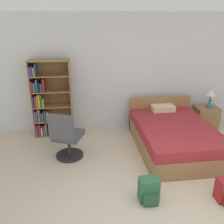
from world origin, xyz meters
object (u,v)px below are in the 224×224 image
(bed, at_px, (173,135))
(water_bottle, at_px, (209,104))
(bookshelf, at_px, (47,101))
(backpack_green, at_px, (149,191))
(office_chair, at_px, (67,138))
(table_lamp, at_px, (211,93))
(nightstand, at_px, (206,117))

(bed, xyz_separation_m, water_bottle, (1.12, 0.77, 0.33))
(water_bottle, bearing_deg, bookshelf, 177.59)
(backpack_green, bearing_deg, bed, 58.70)
(water_bottle, height_order, backpack_green, water_bottle)
(office_chair, bearing_deg, bed, 4.69)
(bed, height_order, table_lamp, table_lamp)
(table_lamp, distance_m, backpack_green, 3.18)
(office_chair, bearing_deg, nightstand, 17.83)
(water_bottle, bearing_deg, office_chair, -163.74)
(bookshelf, bearing_deg, water_bottle, -2.41)
(bed, height_order, nightstand, bed)
(nightstand, height_order, water_bottle, water_bottle)
(office_chair, distance_m, water_bottle, 3.37)
(bed, xyz_separation_m, table_lamp, (1.16, 0.85, 0.57))
(bookshelf, height_order, water_bottle, bookshelf)
(bookshelf, xyz_separation_m, bed, (2.55, -0.92, -0.52))
(bed, bearing_deg, office_chair, -175.31)
(nightstand, bearing_deg, water_bottle, -97.25)
(bed, relative_size, backpack_green, 5.72)
(bed, height_order, water_bottle, bed)
(nightstand, xyz_separation_m, water_bottle, (-0.01, -0.10, 0.35))
(bed, bearing_deg, backpack_green, -121.30)
(bookshelf, relative_size, backpack_green, 4.62)
(bookshelf, distance_m, nightstand, 3.72)
(water_bottle, bearing_deg, nightstand, 82.75)
(nightstand, relative_size, backpack_green, 1.44)
(bed, bearing_deg, water_bottle, 34.42)
(bookshelf, bearing_deg, table_lamp, -1.14)
(bookshelf, distance_m, table_lamp, 3.71)
(nightstand, xyz_separation_m, table_lamp, (0.03, -0.02, 0.59))
(office_chair, relative_size, backpack_green, 2.65)
(office_chair, height_order, water_bottle, office_chair)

